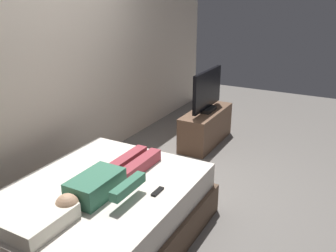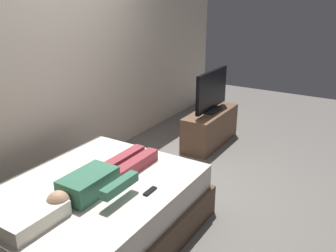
{
  "view_description": "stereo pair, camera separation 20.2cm",
  "coord_description": "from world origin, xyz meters",
  "px_view_note": "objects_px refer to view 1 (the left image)",
  "views": [
    {
      "loc": [
        -3.1,
        -1.61,
        2.12
      ],
      "look_at": [
        0.27,
        0.23,
        0.69
      ],
      "focal_mm": 38.82,
      "sensor_mm": 36.0,
      "label": 1
    },
    {
      "loc": [
        -3.0,
        -1.79,
        2.12
      ],
      "look_at": [
        0.27,
        0.23,
        0.69
      ],
      "focal_mm": 38.82,
      "sensor_mm": 36.0,
      "label": 2
    }
  ],
  "objects_px": {
    "person": "(107,180)",
    "tv_stand": "(206,127)",
    "pillow": "(40,220)",
    "remote": "(157,191)",
    "bed": "(99,215)",
    "tv": "(207,92)"
  },
  "relations": [
    {
      "from": "person",
      "to": "tv_stand",
      "type": "height_order",
      "value": "person"
    },
    {
      "from": "pillow",
      "to": "person",
      "type": "relative_size",
      "value": 0.38
    },
    {
      "from": "remote",
      "to": "person",
      "type": "bearing_deg",
      "value": 110.47
    },
    {
      "from": "person",
      "to": "remote",
      "type": "bearing_deg",
      "value": -69.53
    },
    {
      "from": "person",
      "to": "remote",
      "type": "distance_m",
      "value": 0.44
    },
    {
      "from": "bed",
      "to": "tv_stand",
      "type": "height_order",
      "value": "bed"
    },
    {
      "from": "pillow",
      "to": "tv_stand",
      "type": "distance_m",
      "value": 3.19
    },
    {
      "from": "remote",
      "to": "tv",
      "type": "relative_size",
      "value": 0.17
    },
    {
      "from": "bed",
      "to": "remote",
      "type": "height_order",
      "value": "remote"
    },
    {
      "from": "person",
      "to": "remote",
      "type": "xyz_separation_m",
      "value": [
        0.15,
        -0.4,
        -0.07
      ]
    },
    {
      "from": "tv_stand",
      "to": "remote",
      "type": "bearing_deg",
      "value": -166.82
    },
    {
      "from": "bed",
      "to": "person",
      "type": "distance_m",
      "value": 0.37
    },
    {
      "from": "bed",
      "to": "tv",
      "type": "height_order",
      "value": "tv"
    },
    {
      "from": "bed",
      "to": "remote",
      "type": "xyz_separation_m",
      "value": [
        0.18,
        -0.49,
        0.29
      ]
    },
    {
      "from": "person",
      "to": "tv_stand",
      "type": "relative_size",
      "value": 1.15
    },
    {
      "from": "person",
      "to": "pillow",
      "type": "bearing_deg",
      "value": 172.46
    },
    {
      "from": "pillow",
      "to": "tv",
      "type": "distance_m",
      "value": 3.17
    },
    {
      "from": "pillow",
      "to": "tv_stand",
      "type": "bearing_deg",
      "value": 1.06
    },
    {
      "from": "person",
      "to": "remote",
      "type": "relative_size",
      "value": 8.4
    },
    {
      "from": "pillow",
      "to": "tv_stand",
      "type": "relative_size",
      "value": 0.44
    },
    {
      "from": "person",
      "to": "tv_stand",
      "type": "distance_m",
      "value": 2.54
    },
    {
      "from": "person",
      "to": "tv",
      "type": "bearing_deg",
      "value": 3.34
    }
  ]
}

